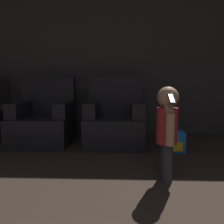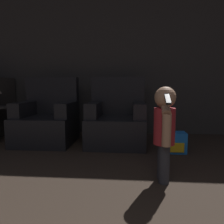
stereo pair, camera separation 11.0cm
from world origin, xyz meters
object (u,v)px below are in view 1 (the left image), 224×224
(armchair_left, at_px, (45,120))
(person_toddler, at_px, (167,126))
(armchair_right, at_px, (115,121))
(toy_backpack, at_px, (173,142))

(armchair_left, bearing_deg, person_toddler, -39.62)
(armchair_left, bearing_deg, armchair_right, -0.36)
(person_toddler, bearing_deg, armchair_right, -159.11)
(person_toddler, bearing_deg, armchair_left, -129.86)
(armchair_left, xyz_separation_m, armchair_right, (0.99, -0.00, 0.00))
(armchair_right, xyz_separation_m, person_toddler, (0.47, -1.20, 0.15))
(armchair_left, height_order, armchair_right, same)
(armchair_right, height_order, toy_backpack, armchair_right)
(armchair_left, relative_size, person_toddler, 1.17)
(armchair_right, bearing_deg, person_toddler, -68.00)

